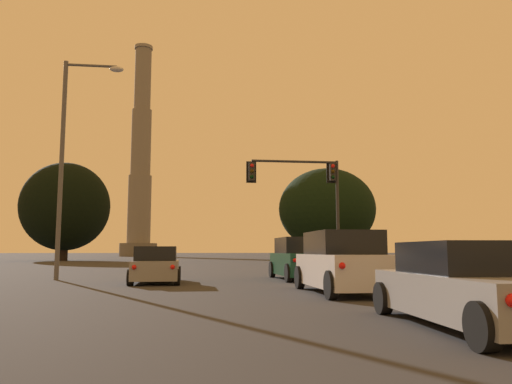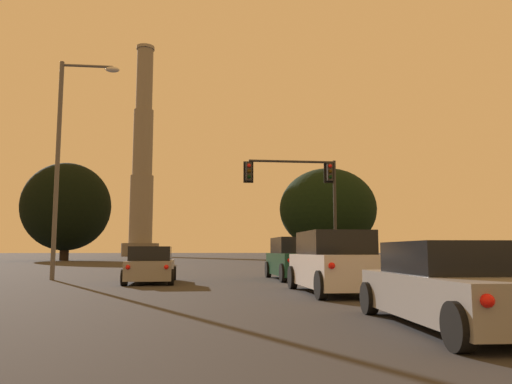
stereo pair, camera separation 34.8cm
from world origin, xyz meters
TOP-DOWN VIEW (x-y plane):
  - sedan_right_lane_third at (3.21, 8.46)m, footprint 2.18×4.77m
  - hatchback_left_lane_front at (-2.85, 20.86)m, footprint 1.97×4.13m
  - suv_right_lane_second at (3.11, 15.28)m, footprint 2.11×4.91m
  - suv_right_lane_front at (3.33, 22.51)m, footprint 2.18×4.93m
  - traffic_light_overhead_right at (5.15, 28.53)m, footprint 5.52×0.50m
  - street_lamp at (-6.99, 23.49)m, footprint 2.69×0.36m
  - smokestack at (-13.76, 115.44)m, footprint 8.31×8.31m
  - treeline_far_right at (17.17, 68.67)m, footprint 13.62×12.26m
  - treeline_center_right at (17.69, 67.73)m, footprint 9.86×8.87m
  - treeline_right_mid at (-18.19, 68.14)m, footprint 11.42×10.28m

SIDE VIEW (x-z plane):
  - hatchback_left_lane_front at x=-2.85m, z-range -0.05..1.38m
  - sedan_right_lane_third at x=3.21m, z-range -0.05..1.38m
  - suv_right_lane_second at x=3.11m, z-range -0.03..1.83m
  - suv_right_lane_front at x=3.33m, z-range -0.03..1.83m
  - traffic_light_overhead_right at x=5.15m, z-range 1.72..8.23m
  - street_lamp at x=-6.99m, z-range 0.96..10.89m
  - treeline_center_right at x=17.69m, z-range 0.67..11.43m
  - treeline_right_mid at x=-18.19m, z-range 0.63..13.44m
  - treeline_far_right at x=17.17m, z-range 0.64..13.49m
  - smokestack at x=-13.76m, z-range -5.28..43.81m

